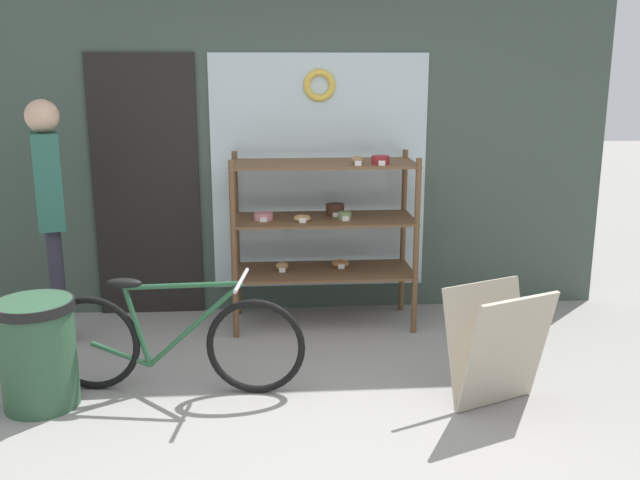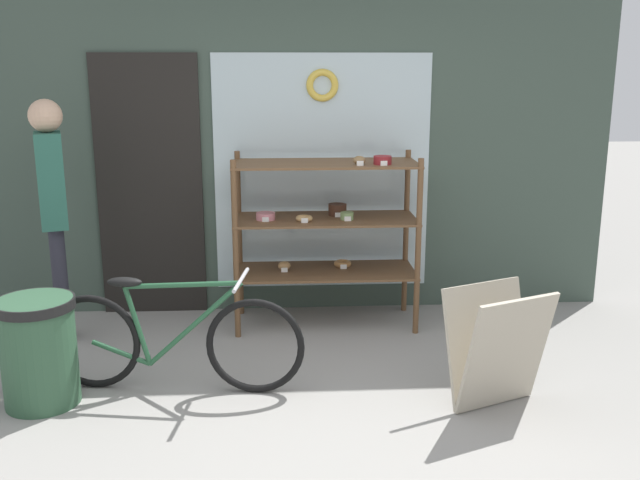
{
  "view_description": "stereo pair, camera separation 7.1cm",
  "coord_description": "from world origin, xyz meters",
  "px_view_note": "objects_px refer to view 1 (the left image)",
  "views": [
    {
      "loc": [
        -0.22,
        -3.53,
        2.02
      ],
      "look_at": [
        0.1,
        0.8,
        0.94
      ],
      "focal_mm": 40.0,
      "sensor_mm": 36.0,
      "label": 1
    },
    {
      "loc": [
        -0.15,
        -3.54,
        2.02
      ],
      "look_at": [
        0.1,
        0.8,
        0.94
      ],
      "focal_mm": 40.0,
      "sensor_mm": 36.0,
      "label": 2
    }
  ],
  "objects_px": {
    "bicycle": "(172,341)",
    "sandwich_board": "(497,347)",
    "display_case": "(323,222)",
    "trash_bin": "(38,349)",
    "pedestrian": "(50,201)"
  },
  "relations": [
    {
      "from": "display_case",
      "to": "trash_bin",
      "type": "height_order",
      "value": "display_case"
    },
    {
      "from": "sandwich_board",
      "to": "pedestrian",
      "type": "relative_size",
      "value": 0.41
    },
    {
      "from": "display_case",
      "to": "pedestrian",
      "type": "distance_m",
      "value": 2.01
    },
    {
      "from": "sandwich_board",
      "to": "pedestrian",
      "type": "xyz_separation_m",
      "value": [
        -2.91,
        1.26,
        0.69
      ]
    },
    {
      "from": "bicycle",
      "to": "trash_bin",
      "type": "bearing_deg",
      "value": -162.65
    },
    {
      "from": "sandwich_board",
      "to": "pedestrian",
      "type": "bearing_deg",
      "value": 133.8
    },
    {
      "from": "display_case",
      "to": "sandwich_board",
      "type": "distance_m",
      "value": 1.8
    },
    {
      "from": "bicycle",
      "to": "sandwich_board",
      "type": "xyz_separation_m",
      "value": [
        1.97,
        -0.32,
        0.03
      ]
    },
    {
      "from": "display_case",
      "to": "bicycle",
      "type": "xyz_separation_m",
      "value": [
        -1.04,
        -1.15,
        -0.49
      ]
    },
    {
      "from": "display_case",
      "to": "bicycle",
      "type": "bearing_deg",
      "value": -132.23
    },
    {
      "from": "sandwich_board",
      "to": "trash_bin",
      "type": "height_order",
      "value": "sandwich_board"
    },
    {
      "from": "bicycle",
      "to": "pedestrian",
      "type": "relative_size",
      "value": 0.93
    },
    {
      "from": "pedestrian",
      "to": "trash_bin",
      "type": "distance_m",
      "value": 1.29
    },
    {
      "from": "display_case",
      "to": "trash_bin",
      "type": "relative_size",
      "value": 2.11
    },
    {
      "from": "display_case",
      "to": "sandwich_board",
      "type": "xyz_separation_m",
      "value": [
        0.93,
        -1.47,
        -0.46
      ]
    }
  ]
}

